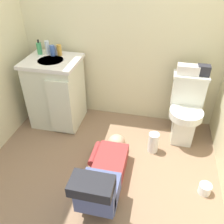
% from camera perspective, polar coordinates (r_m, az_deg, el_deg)
% --- Properties ---
extents(ground_plane, '(2.80, 3.03, 0.04)m').
position_cam_1_polar(ground_plane, '(2.46, -2.94, -13.98)').
color(ground_plane, '#88684E').
extents(wall_back, '(2.46, 0.08, 2.40)m').
position_cam_1_polar(wall_back, '(2.73, 2.40, 21.39)').
color(wall_back, beige).
rests_on(wall_back, ground_plane).
extents(toilet, '(0.36, 0.46, 0.75)m').
position_cam_1_polar(toilet, '(2.72, 17.16, 0.51)').
color(toilet, silver).
rests_on(toilet, ground_plane).
extents(vanity_cabinet, '(0.60, 0.53, 0.82)m').
position_cam_1_polar(vanity_cabinet, '(2.91, -13.16, 4.75)').
color(vanity_cabinet, beige).
rests_on(vanity_cabinet, ground_plane).
extents(faucet, '(0.02, 0.02, 0.10)m').
position_cam_1_polar(faucet, '(2.84, -13.25, 14.13)').
color(faucet, silver).
rests_on(faucet, vanity_cabinet).
extents(person_plumber, '(0.39, 1.06, 0.52)m').
position_cam_1_polar(person_plumber, '(2.18, -1.83, -14.66)').
color(person_plumber, maroon).
rests_on(person_plumber, ground_plane).
extents(tissue_box, '(0.22, 0.11, 0.10)m').
position_cam_1_polar(tissue_box, '(2.59, 17.74, 9.67)').
color(tissue_box, silver).
rests_on(tissue_box, toilet).
extents(toiletry_bag, '(0.12, 0.09, 0.11)m').
position_cam_1_polar(toiletry_bag, '(2.61, 21.05, 9.28)').
color(toiletry_bag, '#26262D').
rests_on(toiletry_bag, toilet).
extents(soap_dispenser, '(0.06, 0.06, 0.17)m').
position_cam_1_polar(soap_dispenser, '(2.90, -16.99, 14.37)').
color(soap_dispenser, '#429B5C').
rests_on(soap_dispenser, vanity_cabinet).
extents(bottle_clear, '(0.05, 0.05, 0.15)m').
position_cam_1_polar(bottle_clear, '(2.87, -15.18, 14.63)').
color(bottle_clear, silver).
rests_on(bottle_clear, vanity_cabinet).
extents(bottle_blue, '(0.06, 0.06, 0.12)m').
position_cam_1_polar(bottle_blue, '(2.82, -14.04, 14.07)').
color(bottle_blue, '#4668B6').
rests_on(bottle_blue, vanity_cabinet).
extents(bottle_amber, '(0.05, 0.05, 0.12)m').
position_cam_1_polar(bottle_amber, '(2.81, -12.47, 14.23)').
color(bottle_amber, '#BF8A34').
rests_on(bottle_amber, vanity_cabinet).
extents(paper_towel_roll, '(0.11, 0.11, 0.23)m').
position_cam_1_polar(paper_towel_roll, '(2.60, 9.83, -7.18)').
color(paper_towel_roll, white).
rests_on(paper_towel_roll, ground_plane).
extents(toilet_paper_roll, '(0.11, 0.11, 0.10)m').
position_cam_1_polar(toilet_paper_roll, '(2.39, 21.29, -16.72)').
color(toilet_paper_roll, white).
rests_on(toilet_paper_roll, ground_plane).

